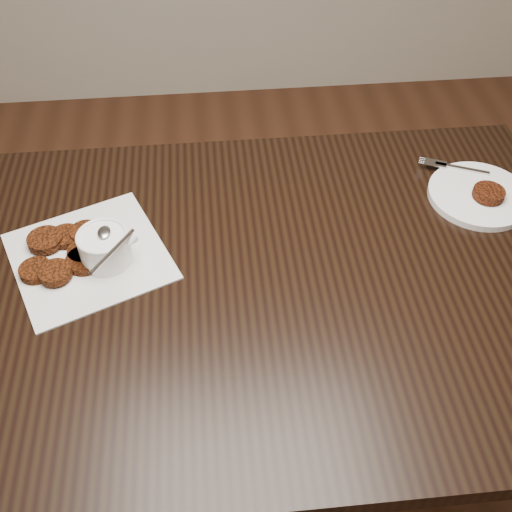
{
  "coord_description": "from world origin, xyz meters",
  "views": [
    {
      "loc": [
        -0.05,
        -0.7,
        1.64
      ],
      "look_at": [
        0.03,
        0.09,
        0.8
      ],
      "focal_mm": 42.86,
      "sensor_mm": 36.0,
      "label": 1
    }
  ],
  "objects_px": {
    "napkin": "(89,256)",
    "plate_with_patty": "(480,192)",
    "table": "(246,382)",
    "sauce_ramekin": "(102,235)"
  },
  "relations": [
    {
      "from": "napkin",
      "to": "plate_with_patty",
      "type": "relative_size",
      "value": 1.3
    },
    {
      "from": "table",
      "to": "plate_with_patty",
      "type": "height_order",
      "value": "plate_with_patty"
    },
    {
      "from": "napkin",
      "to": "sauce_ramekin",
      "type": "bearing_deg",
      "value": -21.01
    },
    {
      "from": "sauce_ramekin",
      "to": "plate_with_patty",
      "type": "xyz_separation_m",
      "value": [
        0.8,
        0.11,
        -0.06
      ]
    },
    {
      "from": "table",
      "to": "plate_with_patty",
      "type": "distance_m",
      "value": 0.69
    },
    {
      "from": "napkin",
      "to": "sauce_ramekin",
      "type": "height_order",
      "value": "sauce_ramekin"
    },
    {
      "from": "sauce_ramekin",
      "to": "plate_with_patty",
      "type": "relative_size",
      "value": 0.62
    },
    {
      "from": "napkin",
      "to": "sauce_ramekin",
      "type": "relative_size",
      "value": 2.09
    },
    {
      "from": "table",
      "to": "sauce_ramekin",
      "type": "bearing_deg",
      "value": 164.7
    },
    {
      "from": "table",
      "to": "napkin",
      "type": "height_order",
      "value": "napkin"
    }
  ]
}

